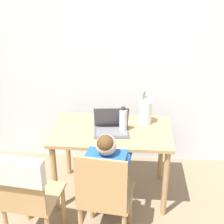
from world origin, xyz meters
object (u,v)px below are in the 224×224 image
chair_occupied (105,197)px  water_bottle (123,120)px  chair_spare (24,188)px  flower_vase (145,111)px  person_seated (108,172)px  laptop (111,126)px

chair_occupied → water_bottle: bearing=-93.2°
chair_spare → flower_vase: flower_vase is taller
flower_vase → person_seated: bearing=-114.1°
laptop → flower_vase: (0.30, 0.18, 0.08)m
chair_occupied → flower_vase: bearing=-104.7°
flower_vase → water_bottle: (-0.20, -0.16, -0.02)m
water_bottle → flower_vase: bearing=39.3°
chair_occupied → chair_spare: 0.60m
person_seated → flower_vase: 0.75m
person_seated → flower_vase: size_ratio=2.67×
chair_occupied → laptop: (0.01, 0.60, 0.31)m
person_seated → water_bottle: size_ratio=4.13×
chair_occupied → chair_spare: size_ratio=0.99×
person_seated → chair_occupied: bearing=90.0°
chair_spare → water_bottle: 1.02m
person_seated → laptop: person_seated is taller
chair_occupied → flower_vase: flower_vase is taller
laptop → chair_occupied: bearing=-96.8°
flower_vase → water_bottle: flower_vase is taller
chair_occupied → water_bottle: 0.72m
chair_occupied → laptop: 0.68m
chair_occupied → water_bottle: water_bottle is taller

